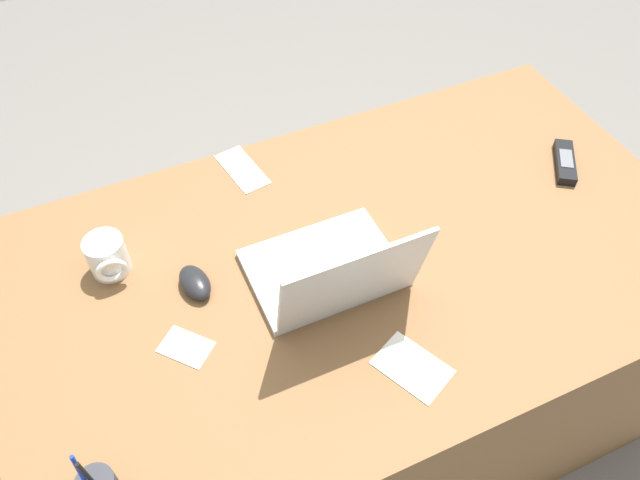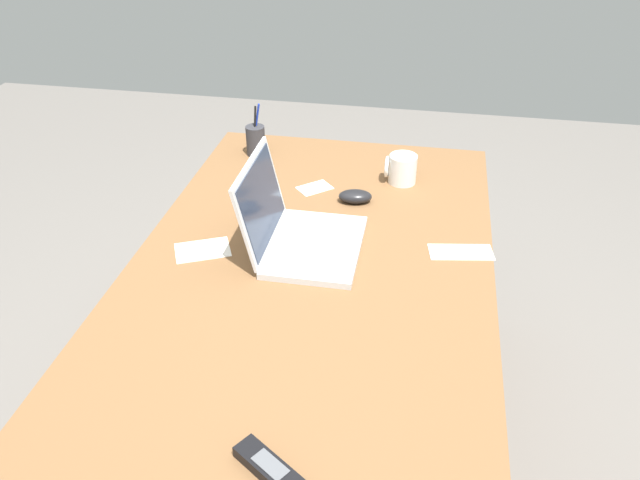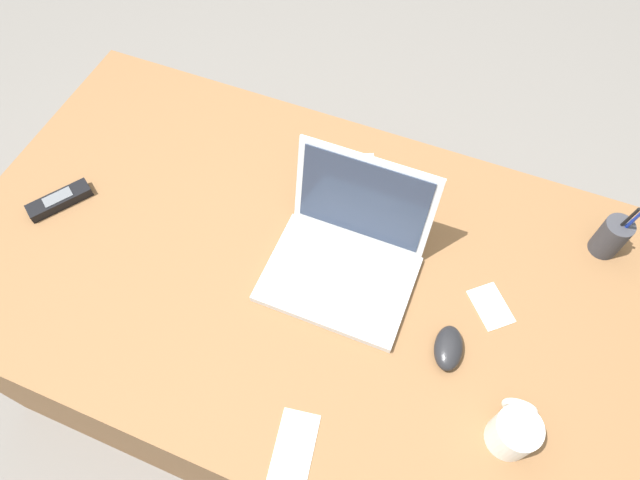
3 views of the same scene
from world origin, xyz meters
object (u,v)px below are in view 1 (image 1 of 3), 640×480
(laptop, at_px, (332,272))
(computer_mouse, at_px, (195,282))
(cordless_phone, at_px, (565,162))
(coffee_mug_white, at_px, (108,257))

(laptop, distance_m, computer_mouse, 0.29)
(cordless_phone, bearing_deg, computer_mouse, -0.84)
(laptop, distance_m, coffee_mug_white, 0.49)
(computer_mouse, relative_size, coffee_mug_white, 1.01)
(laptop, xyz_separation_m, coffee_mug_white, (0.42, -0.24, -0.00))
(computer_mouse, bearing_deg, cordless_phone, 170.94)
(laptop, height_order, coffee_mug_white, laptop)
(laptop, relative_size, cordless_phone, 2.15)
(laptop, bearing_deg, coffee_mug_white, -29.42)
(laptop, xyz_separation_m, cordless_phone, (-0.70, -0.10, -0.04))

